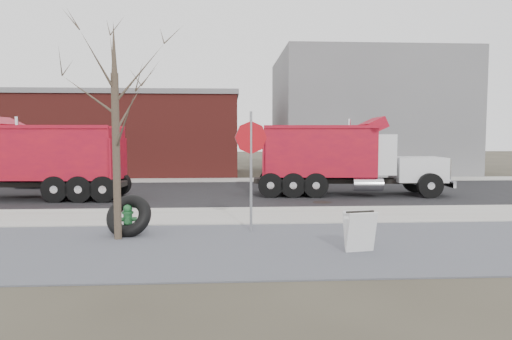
{
  "coord_description": "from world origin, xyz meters",
  "views": [
    {
      "loc": [
        -0.52,
        -13.67,
        2.52
      ],
      "look_at": [
        0.38,
        1.26,
        1.4
      ],
      "focal_mm": 32.0,
      "sensor_mm": 36.0,
      "label": 1
    }
  ],
  "objects": [
    {
      "name": "building_brick",
      "position": [
        -10.0,
        17.0,
        2.65
      ],
      "size": [
        20.2,
        8.2,
        5.3
      ],
      "color": "maroon",
      "rests_on": "ground"
    },
    {
      "name": "far_sidewalk",
      "position": [
        0.0,
        12.0,
        0.03
      ],
      "size": [
        60.0,
        2.0,
        0.06
      ],
      "primitive_type": "cube",
      "color": "#9E9B93",
      "rests_on": "ground"
    },
    {
      "name": "stop_sign",
      "position": [
        0.06,
        -1.87,
        2.12
      ],
      "size": [
        0.84,
        0.23,
        3.15
      ],
      "rotation": [
        0.0,
        0.0,
        -0.15
      ],
      "color": "gray",
      "rests_on": "ground"
    },
    {
      "name": "fire_hydrant",
      "position": [
        -3.08,
        -2.04,
        0.36
      ],
      "size": [
        0.45,
        0.44,
        0.8
      ],
      "rotation": [
        0.0,
        0.0,
        0.12
      ],
      "color": "#296D36",
      "rests_on": "ground"
    },
    {
      "name": "bare_tree",
      "position": [
        -3.2,
        -2.6,
        3.3
      ],
      "size": [
        3.2,
        3.2,
        5.2
      ],
      "color": "#382D23",
      "rests_on": "ground"
    },
    {
      "name": "dump_truck_red_a",
      "position": [
        4.26,
        5.4,
        1.66
      ],
      "size": [
        8.11,
        2.83,
        3.25
      ],
      "rotation": [
        0.0,
        0.0,
        -0.08
      ],
      "color": "black",
      "rests_on": "ground"
    },
    {
      "name": "truck_tire",
      "position": [
        -3.04,
        -2.14,
        0.51
      ],
      "size": [
        1.3,
        1.08,
        1.14
      ],
      "color": "black",
      "rests_on": "ground"
    },
    {
      "name": "sidewalk",
      "position": [
        0.0,
        0.25,
        0.03
      ],
      "size": [
        60.0,
        2.5,
        0.06
      ],
      "primitive_type": "cube",
      "color": "#9E9B93",
      "rests_on": "ground"
    },
    {
      "name": "road",
      "position": [
        0.0,
        6.3,
        0.01
      ],
      "size": [
        60.0,
        9.4,
        0.02
      ],
      "primitive_type": "cube",
      "color": "black",
      "rests_on": "ground"
    },
    {
      "name": "curb",
      "position": [
        0.0,
        1.55,
        0.06
      ],
      "size": [
        60.0,
        0.15,
        0.11
      ],
      "primitive_type": "cube",
      "color": "#9E9B93",
      "rests_on": "ground"
    },
    {
      "name": "sandwich_board",
      "position": [
        2.29,
        -4.15,
        0.47
      ],
      "size": [
        0.7,
        0.51,
        0.89
      ],
      "rotation": [
        0.0,
        0.0,
        0.18
      ],
      "color": "silver",
      "rests_on": "ground"
    },
    {
      "name": "gravel_verge",
      "position": [
        0.0,
        -3.5,
        0.01
      ],
      "size": [
        60.0,
        5.0,
        0.03
      ],
      "primitive_type": "cube",
      "color": "slate",
      "rests_on": "ground"
    },
    {
      "name": "ground",
      "position": [
        0.0,
        0.0,
        0.0
      ],
      "size": [
        120.0,
        120.0,
        0.0
      ],
      "primitive_type": "plane",
      "color": "#383328",
      "rests_on": "ground"
    },
    {
      "name": "dump_truck_red_b",
      "position": [
        -8.08,
        4.81,
        1.64
      ],
      "size": [
        7.66,
        2.58,
        3.22
      ],
      "rotation": [
        0.0,
        0.0,
        3.09
      ],
      "color": "black",
      "rests_on": "ground"
    },
    {
      "name": "building_grey",
      "position": [
        9.0,
        18.0,
        4.0
      ],
      "size": [
        12.0,
        10.0,
        8.0
      ],
      "color": "slate",
      "rests_on": "ground"
    }
  ]
}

